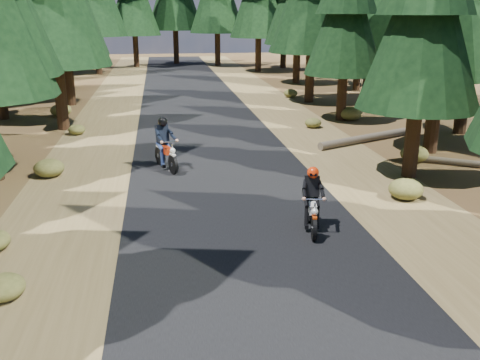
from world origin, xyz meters
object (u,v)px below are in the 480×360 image
object	(u,v)px
log_near	(367,138)
log_far	(474,164)
rider_follow	(166,153)
rider_lead	(312,210)

from	to	relation	value
log_near	log_far	distance (m)	4.77
log_far	rider_follow	xyz separation A→B (m)	(-10.59, 1.32, 0.48)
rider_lead	rider_follow	distance (m)	6.89
log_near	rider_lead	size ratio (longest dim) A/B	2.80
log_far	rider_lead	distance (m)	8.53
log_far	rider_lead	size ratio (longest dim) A/B	2.25
log_near	log_far	world-z (taller)	log_near
log_near	rider_follow	distance (m)	8.81
log_far	rider_lead	xyz separation A→B (m)	(-7.15, -4.64, 0.42)
rider_lead	log_near	bearing A→B (deg)	-108.24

